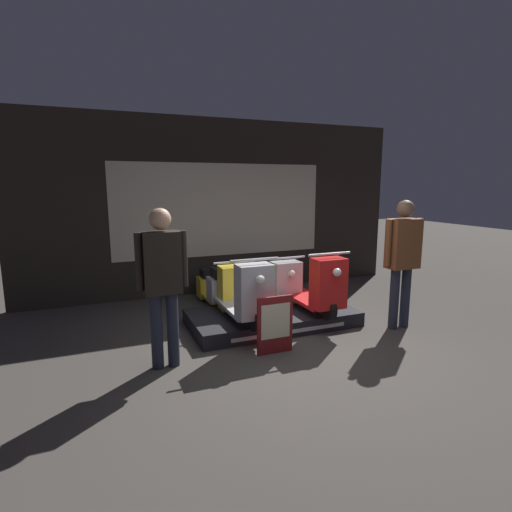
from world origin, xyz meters
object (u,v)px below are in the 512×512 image
at_px(person_right_browsing, 403,253).
at_px(price_sign_board, 275,325).
at_px(person_left_browsing, 162,276).
at_px(scooter_display_right, 307,284).
at_px(scooter_backrow_0, 223,289).
at_px(scooter_backrow_1, 270,284).
at_px(scooter_display_left, 239,292).

relative_size(person_right_browsing, price_sign_board, 2.55).
relative_size(person_left_browsing, person_right_browsing, 0.98).
relative_size(scooter_display_right, person_right_browsing, 0.94).
bearing_deg(person_left_browsing, price_sign_board, -5.90).
height_order(scooter_backrow_0, person_right_browsing, person_right_browsing).
height_order(scooter_display_right, person_left_browsing, person_left_browsing).
relative_size(scooter_backrow_1, person_right_browsing, 0.94).
distance_m(scooter_display_left, scooter_backrow_0, 0.97).
bearing_deg(scooter_display_left, price_sign_board, -80.49).
xyz_separation_m(person_right_browsing, price_sign_board, (-2.01, -0.13, -0.72)).
relative_size(scooter_display_left, scooter_backrow_0, 1.00).
bearing_deg(person_right_browsing, scooter_backrow_1, 126.32).
xyz_separation_m(scooter_display_right, person_right_browsing, (1.08, -0.74, 0.52)).
bearing_deg(scooter_display_left, scooter_backrow_1, 46.17).
xyz_separation_m(scooter_backrow_0, person_right_browsing, (2.09, -1.69, 0.73)).
bearing_deg(price_sign_board, person_right_browsing, 3.78).
xyz_separation_m(scooter_display_right, scooter_backrow_0, (-1.00, 0.95, -0.21)).
xyz_separation_m(scooter_backrow_0, person_left_browsing, (-1.21, -1.69, 0.69)).
bearing_deg(scooter_backrow_0, scooter_display_right, -43.41).
xyz_separation_m(scooter_display_left, scooter_display_right, (1.07, 0.00, 0.00)).
bearing_deg(price_sign_board, scooter_backrow_1, 67.27).
bearing_deg(price_sign_board, scooter_display_left, 99.51).
distance_m(scooter_backrow_0, person_left_browsing, 2.19).
xyz_separation_m(scooter_backrow_0, scooter_backrow_1, (0.84, 0.00, 0.00)).
bearing_deg(price_sign_board, person_left_browsing, 174.10).
relative_size(scooter_backrow_0, price_sign_board, 2.38).
bearing_deg(price_sign_board, scooter_display_right, 43.42).
distance_m(scooter_display_right, person_left_browsing, 2.38).
height_order(scooter_display_left, scooter_display_right, same).
distance_m(scooter_display_left, scooter_display_right, 1.07).
height_order(scooter_display_right, scooter_backrow_0, scooter_display_right).
xyz_separation_m(scooter_backrow_0, price_sign_board, (0.08, -1.83, 0.00)).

